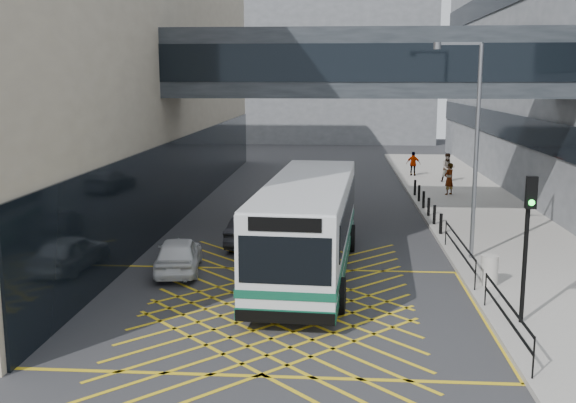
% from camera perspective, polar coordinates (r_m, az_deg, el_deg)
% --- Properties ---
extents(ground, '(120.00, 120.00, 0.00)m').
position_cam_1_polar(ground, '(20.33, -0.83, -9.26)').
color(ground, '#333335').
extents(building_far, '(28.00, 16.00, 18.00)m').
position_cam_1_polar(building_far, '(79.20, 1.54, 11.88)').
color(building_far, slate).
rests_on(building_far, ground).
extents(skybridge, '(20.00, 4.10, 3.00)m').
position_cam_1_polar(skybridge, '(31.12, 6.73, 11.51)').
color(skybridge, '#2C3136').
rests_on(skybridge, ground).
extents(pavement, '(6.00, 54.00, 0.16)m').
position_cam_1_polar(pavement, '(35.51, 15.98, -1.03)').
color(pavement, '#A29D94').
rests_on(pavement, ground).
extents(box_junction, '(12.00, 9.00, 0.01)m').
position_cam_1_polar(box_junction, '(20.33, -0.83, -9.25)').
color(box_junction, gold).
rests_on(box_junction, ground).
extents(bus, '(3.55, 12.13, 3.36)m').
position_cam_1_polar(bus, '(23.70, 1.77, -1.90)').
color(bus, silver).
rests_on(bus, ground).
extents(car_white, '(2.23, 4.32, 1.32)m').
position_cam_1_polar(car_white, '(24.44, -9.25, -4.41)').
color(car_white, white).
rests_on(car_white, ground).
extents(car_dark, '(2.43, 4.54, 1.35)m').
position_cam_1_polar(car_dark, '(28.06, -2.76, -2.34)').
color(car_dark, black).
rests_on(car_dark, ground).
extents(car_silver, '(2.32, 4.73, 1.43)m').
position_cam_1_polar(car_silver, '(40.72, 2.46, 1.68)').
color(car_silver, gray).
rests_on(car_silver, ground).
extents(traffic_light, '(0.29, 0.48, 4.13)m').
position_cam_1_polar(traffic_light, '(19.26, 19.65, -2.18)').
color(traffic_light, black).
rests_on(traffic_light, pavement).
extents(street_lamp, '(1.81, 0.30, 7.96)m').
position_cam_1_polar(street_lamp, '(25.69, 15.31, 5.22)').
color(street_lamp, slate).
rests_on(street_lamp, pavement).
extents(litter_bin, '(0.57, 0.57, 0.98)m').
position_cam_1_polar(litter_bin, '(23.14, 16.67, -5.57)').
color(litter_bin, '#ADA89E').
rests_on(litter_bin, pavement).
extents(kerb_railings, '(0.05, 12.54, 1.00)m').
position_cam_1_polar(kerb_railings, '(22.15, 15.72, -5.62)').
color(kerb_railings, black).
rests_on(kerb_railings, pavement).
extents(bollards, '(0.14, 10.14, 0.90)m').
position_cam_1_polar(bollards, '(34.95, 11.61, -0.13)').
color(bollards, black).
rests_on(bollards, pavement).
extents(pedestrian_a, '(0.90, 0.88, 1.85)m').
position_cam_1_polar(pedestrian_a, '(40.38, 13.48, 1.87)').
color(pedestrian_a, gray).
rests_on(pedestrian_a, pavement).
extents(pedestrian_b, '(0.96, 0.62, 1.88)m').
position_cam_1_polar(pedestrian_b, '(45.38, 13.39, 2.79)').
color(pedestrian_b, gray).
rests_on(pedestrian_b, pavement).
extents(pedestrian_c, '(1.07, 0.71, 1.67)m').
position_cam_1_polar(pedestrian_c, '(47.95, 10.57, 3.16)').
color(pedestrian_c, gray).
rests_on(pedestrian_c, pavement).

